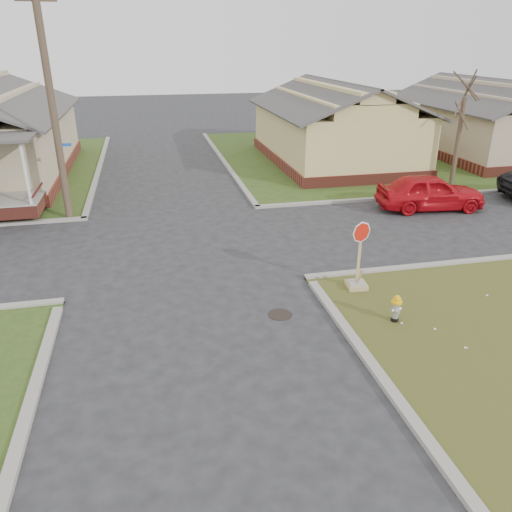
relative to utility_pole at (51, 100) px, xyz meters
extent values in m
plane|color=#252628|center=(4.20, -8.90, -4.66)|extent=(120.00, 120.00, 0.00)
cube|color=#30491A|center=(26.20, 9.10, -4.64)|extent=(37.00, 19.00, 0.05)
cylinder|color=black|center=(6.40, -9.40, -4.66)|extent=(0.64, 0.64, 0.01)
cube|color=brown|center=(14.20, 7.60, -4.36)|extent=(7.20, 11.20, 0.60)
cube|color=#D6C27D|center=(14.20, 7.60, -2.76)|extent=(7.00, 11.00, 2.60)
cube|color=brown|center=(24.20, 7.60, -4.36)|extent=(7.20, 11.20, 0.60)
cube|color=tan|center=(24.20, 7.60, -2.76)|extent=(7.00, 11.00, 2.60)
cylinder|color=#49392A|center=(0.00, 0.00, -0.16)|extent=(0.28, 0.28, 9.00)
cube|color=#49392A|center=(0.00, 0.00, 3.34)|extent=(1.40, 0.10, 0.10)
cylinder|color=#49392A|center=(18.20, 1.30, -2.51)|extent=(0.22, 0.22, 4.20)
cylinder|color=black|center=(9.19, -10.41, -4.57)|extent=(0.20, 0.20, 0.09)
cylinder|color=silver|center=(9.19, -10.41, -4.31)|extent=(0.17, 0.17, 0.42)
sphere|color=silver|center=(9.19, -10.41, -4.10)|extent=(0.17, 0.17, 0.17)
cylinder|color=yellow|center=(9.19, -10.41, -4.06)|extent=(0.28, 0.28, 0.06)
cylinder|color=yellow|center=(9.19, -10.41, -4.00)|extent=(0.20, 0.20, 0.09)
sphere|color=yellow|center=(9.19, -10.41, -3.94)|extent=(0.14, 0.14, 0.14)
cube|color=tan|center=(8.98, -8.42, -4.54)|extent=(0.57, 0.57, 0.14)
cube|color=#A19C94|center=(8.98, -8.42, -4.46)|extent=(0.46, 0.46, 0.04)
cube|color=tan|center=(8.98, -8.42, -3.56)|extent=(0.08, 0.04, 1.92)
cylinder|color=red|center=(8.98, -8.46, -2.87)|extent=(0.51, 0.23, 0.55)
cylinder|color=white|center=(8.98, -8.45, -2.87)|extent=(0.58, 0.25, 0.62)
imported|color=red|center=(15.01, -1.99, -3.90)|extent=(4.66, 2.31, 1.53)
camera|label=1|loc=(3.28, -20.54, 2.03)|focal=35.00mm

